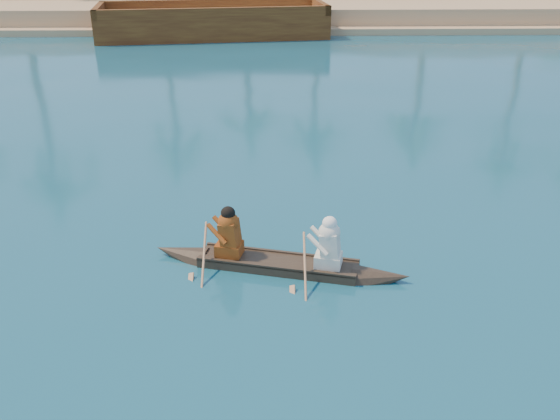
{
  "coord_description": "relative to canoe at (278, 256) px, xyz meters",
  "views": [
    {
      "loc": [
        -8.2,
        -14.18,
        5.95
      ],
      "look_at": [
        -7.94,
        -3.18,
        0.83
      ],
      "focal_mm": 40.0,
      "sensor_mm": 36.0,
      "label": 1
    }
  ],
  "objects": [
    {
      "name": "barge_mid",
      "position": [
        -3.13,
        26.0,
        0.48
      ],
      "size": [
        13.04,
        5.74,
        2.1
      ],
      "rotation": [
        0.0,
        0.0,
        0.13
      ],
      "color": "brown",
      "rests_on": "ground"
    },
    {
      "name": "canoe",
      "position": [
        0.0,
        0.0,
        0.0
      ],
      "size": [
        4.9,
        1.85,
        1.35
      ],
      "rotation": [
        0.0,
        0.0,
        -0.25
      ],
      "color": "#372B1E",
      "rests_on": "ground"
    }
  ]
}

